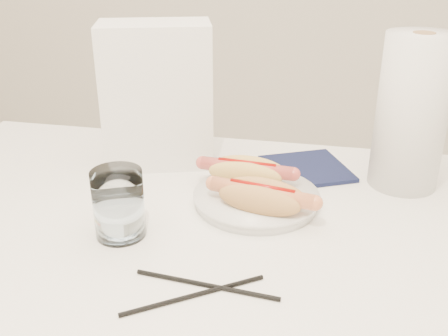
% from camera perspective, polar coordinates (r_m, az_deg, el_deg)
% --- Properties ---
extents(table, '(1.20, 0.80, 0.75)m').
position_cam_1_polar(table, '(0.80, -1.07, -11.36)').
color(table, white).
rests_on(table, ground).
extents(plate, '(0.26, 0.26, 0.02)m').
position_cam_1_polar(plate, '(0.86, 3.54, -3.48)').
color(plate, white).
rests_on(plate, table).
extents(hotdog_left, '(0.16, 0.07, 0.04)m').
position_cam_1_polar(hotdog_left, '(0.89, 2.51, -0.42)').
color(hotdog_left, '#ECBD5E').
rests_on(hotdog_left, plate).
extents(hotdog_right, '(0.17, 0.09, 0.05)m').
position_cam_1_polar(hotdog_right, '(0.81, 4.17, -3.15)').
color(hotdog_right, tan).
rests_on(hotdog_right, plate).
extents(water_glass, '(0.07, 0.07, 0.10)m').
position_cam_1_polar(water_glass, '(0.77, -11.45, -3.86)').
color(water_glass, white).
rests_on(water_glass, table).
extents(chopstick_near, '(0.19, 0.02, 0.01)m').
position_cam_1_polar(chopstick_near, '(0.68, -1.93, -12.66)').
color(chopstick_near, black).
rests_on(chopstick_near, table).
extents(chopstick_far, '(0.16, 0.11, 0.01)m').
position_cam_1_polar(chopstick_far, '(0.66, -3.29, -13.71)').
color(chopstick_far, black).
rests_on(chopstick_far, table).
extents(napkin_box, '(0.22, 0.16, 0.27)m').
position_cam_1_polar(napkin_box, '(0.98, -7.30, 7.86)').
color(napkin_box, white).
rests_on(napkin_box, table).
extents(navy_napkin, '(0.19, 0.19, 0.01)m').
position_cam_1_polar(navy_napkin, '(0.99, 8.97, -0.07)').
color(navy_napkin, '#111637').
rests_on(navy_napkin, table).
extents(paper_towel_roll, '(0.13, 0.13, 0.26)m').
position_cam_1_polar(paper_towel_roll, '(0.93, 19.84, 5.69)').
color(paper_towel_roll, white).
rests_on(paper_towel_roll, table).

